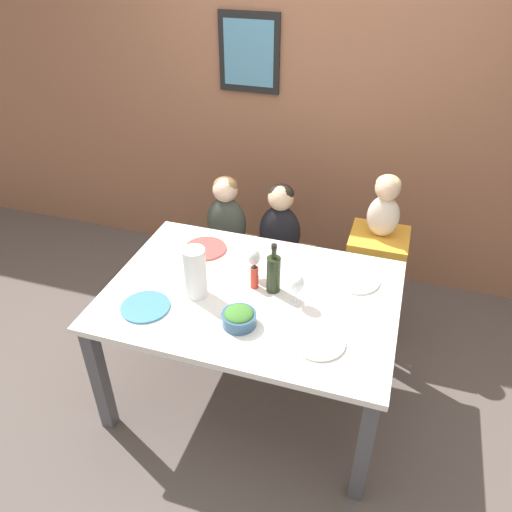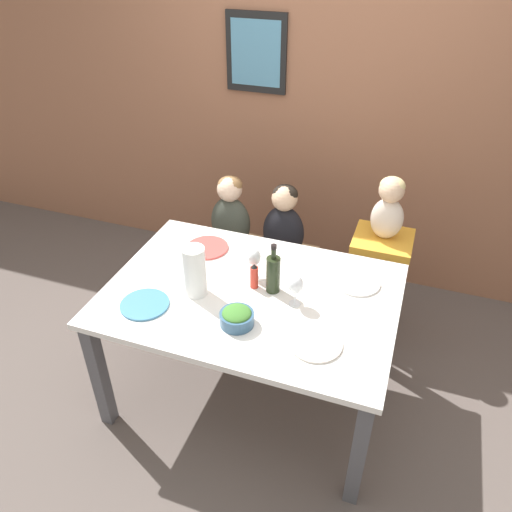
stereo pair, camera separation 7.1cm
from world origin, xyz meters
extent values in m
plane|color=#564C47|center=(0.00, 0.00, 0.00)|extent=(14.00, 14.00, 0.00)
cube|color=#8E5B42|center=(0.00, 1.45, 1.35)|extent=(10.00, 0.06, 2.70)
cube|color=black|center=(-0.47, 1.41, 1.62)|extent=(0.43, 0.02, 0.52)
cube|color=teal|center=(-0.47, 1.40, 1.62)|extent=(0.35, 0.00, 0.42)
cube|color=white|center=(0.00, 0.00, 0.74)|extent=(1.51, 1.06, 0.03)
cube|color=#4C4C51|center=(-0.69, -0.47, 0.36)|extent=(0.07, 0.07, 0.72)
cube|color=#4C4C51|center=(0.69, -0.47, 0.36)|extent=(0.07, 0.07, 0.72)
cube|color=#4C4C51|center=(-0.69, 0.47, 0.36)|extent=(0.07, 0.07, 0.72)
cube|color=#4C4C51|center=(0.69, 0.47, 0.36)|extent=(0.07, 0.07, 0.72)
cylinder|color=silver|center=(-0.60, 0.65, 0.20)|extent=(0.04, 0.04, 0.40)
cylinder|color=silver|center=(-0.29, 0.65, 0.20)|extent=(0.04, 0.04, 0.40)
cylinder|color=silver|center=(-0.60, 0.96, 0.20)|extent=(0.04, 0.04, 0.40)
cylinder|color=silver|center=(-0.29, 0.96, 0.20)|extent=(0.04, 0.04, 0.40)
cube|color=tan|center=(-0.44, 0.81, 0.42)|extent=(0.42, 0.41, 0.05)
cylinder|color=silver|center=(-0.22, 0.65, 0.20)|extent=(0.04, 0.04, 0.40)
cylinder|color=silver|center=(0.09, 0.65, 0.20)|extent=(0.04, 0.04, 0.40)
cylinder|color=silver|center=(-0.22, 0.96, 0.20)|extent=(0.04, 0.04, 0.40)
cylinder|color=silver|center=(0.09, 0.96, 0.20)|extent=(0.04, 0.04, 0.40)
cube|color=tan|center=(-0.07, 0.81, 0.42)|extent=(0.42, 0.41, 0.05)
cylinder|color=silver|center=(0.45, 0.68, 0.35)|extent=(0.04, 0.04, 0.69)
cylinder|color=silver|center=(0.71, 0.68, 0.35)|extent=(0.04, 0.04, 0.69)
cylinder|color=silver|center=(0.45, 0.94, 0.35)|extent=(0.04, 0.04, 0.69)
cylinder|color=silver|center=(0.71, 0.94, 0.35)|extent=(0.04, 0.04, 0.69)
cube|color=gold|center=(0.58, 0.81, 0.72)|extent=(0.36, 0.35, 0.05)
ellipsoid|color=#3D4238|center=(-0.44, 0.81, 0.64)|extent=(0.28, 0.18, 0.39)
sphere|color=beige|center=(-0.44, 0.81, 0.90)|extent=(0.17, 0.17, 0.17)
ellipsoid|color=olive|center=(-0.44, 0.82, 0.92)|extent=(0.16, 0.16, 0.12)
ellipsoid|color=black|center=(-0.07, 0.81, 0.64)|extent=(0.28, 0.18, 0.39)
sphere|color=#D6AD89|center=(-0.07, 0.81, 0.90)|extent=(0.17, 0.17, 0.17)
ellipsoid|color=black|center=(-0.07, 0.82, 0.92)|extent=(0.16, 0.16, 0.12)
ellipsoid|color=beige|center=(0.58, 0.81, 0.88)|extent=(0.20, 0.13, 0.27)
sphere|color=#D6AD89|center=(0.58, 0.81, 1.07)|extent=(0.15, 0.15, 0.15)
ellipsoid|color=#DBC684|center=(0.58, 0.82, 1.09)|extent=(0.15, 0.14, 0.11)
cylinder|color=#232D19|center=(0.10, 0.06, 0.86)|extent=(0.07, 0.07, 0.20)
cylinder|color=#232D19|center=(0.10, 0.06, 1.00)|extent=(0.03, 0.03, 0.08)
cylinder|color=black|center=(0.10, 0.06, 1.03)|extent=(0.03, 0.03, 0.02)
cylinder|color=white|center=(-0.27, -0.10, 0.90)|extent=(0.12, 0.12, 0.28)
cylinder|color=white|center=(0.24, -0.01, 0.76)|extent=(0.06, 0.06, 0.00)
cylinder|color=white|center=(0.24, -0.01, 0.80)|extent=(0.01, 0.01, 0.07)
ellipsoid|color=white|center=(0.24, -0.01, 0.88)|extent=(0.08, 0.08, 0.10)
cylinder|color=white|center=(-0.03, 0.14, 0.76)|extent=(0.06, 0.06, 0.00)
cylinder|color=white|center=(-0.03, 0.14, 0.80)|extent=(0.01, 0.01, 0.07)
ellipsoid|color=white|center=(-0.03, 0.14, 0.88)|extent=(0.08, 0.08, 0.10)
cylinder|color=#335675|center=(0.02, -0.25, 0.79)|extent=(0.17, 0.17, 0.07)
ellipsoid|color=#3D752D|center=(0.02, -0.25, 0.82)|extent=(0.14, 0.14, 0.05)
cylinder|color=teal|center=(-0.47, -0.28, 0.77)|extent=(0.25, 0.25, 0.01)
cylinder|color=#D14C47|center=(-0.39, 0.30, 0.77)|extent=(0.25, 0.25, 0.01)
cylinder|color=silver|center=(0.51, 0.27, 0.77)|extent=(0.25, 0.25, 0.01)
cylinder|color=silver|center=(0.41, -0.26, 0.77)|extent=(0.25, 0.25, 0.01)
cylinder|color=red|center=(0.00, 0.05, 0.82)|extent=(0.04, 0.04, 0.13)
cone|color=black|center=(0.00, 0.05, 0.90)|extent=(0.04, 0.04, 0.02)
camera|label=1|loc=(0.64, -1.94, 2.40)|focal=35.00mm
camera|label=2|loc=(0.71, -1.91, 2.40)|focal=35.00mm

